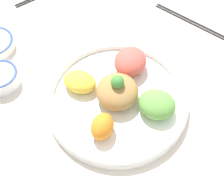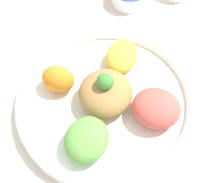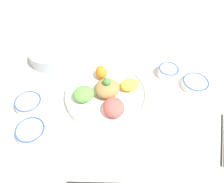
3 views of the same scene
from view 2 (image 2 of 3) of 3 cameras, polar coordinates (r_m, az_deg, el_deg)
name	(u,v)px [view 2 (image 2 of 3)]	position (r m, az deg, el deg)	size (l,w,h in m)	color
ground_plane	(112,106)	(0.63, 0.06, -2.72)	(2.40, 2.40, 0.00)	silver
salad_platter	(107,100)	(0.61, -0.87, -1.64)	(0.35, 0.35, 0.11)	white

